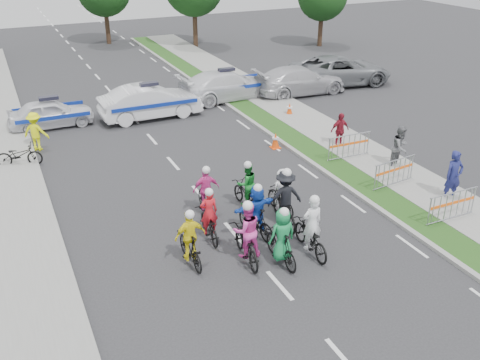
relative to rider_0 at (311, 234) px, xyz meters
name	(u,v)px	position (x,y,z in m)	size (l,w,h in m)	color
ground	(280,285)	(-1.60, -1.04, -0.65)	(90.00, 90.00, 0.00)	#28282B
curb_right	(333,178)	(3.50, 3.96, -0.59)	(0.20, 60.00, 0.12)	gray
grass_strip	(348,174)	(4.20, 3.96, -0.59)	(1.20, 60.00, 0.11)	#1D4717
sidewalk_right	(385,166)	(6.00, 3.96, -0.58)	(2.40, 60.00, 0.13)	gray
sidewalk_left	(10,248)	(-8.10, 3.96, -0.58)	(3.00, 60.00, 0.13)	gray
rider_0	(311,234)	(0.00, 0.00, 0.00)	(0.78, 1.96, 1.96)	black
rider_1	(282,241)	(-1.04, -0.11, 0.08)	(0.78, 1.76, 1.85)	black
rider_2	(246,239)	(-1.89, 0.44, 0.09)	(0.90, 2.02, 1.99)	black
rider_3	(190,243)	(-3.41, 0.97, 0.05)	(0.91, 1.72, 1.80)	black
rider_4	(284,203)	(0.11, 1.79, 0.13)	(1.21, 2.08, 2.03)	black
rider_5	(256,214)	(-1.03, 1.52, 0.13)	(1.54, 1.82, 1.85)	black
rider_6	(209,221)	(-2.41, 2.04, -0.06)	(0.77, 1.79, 1.77)	black
rider_7	(281,195)	(0.40, 2.51, 0.01)	(0.72, 1.60, 1.65)	black
rider_8	(247,190)	(-0.50, 3.30, 0.02)	(0.78, 1.79, 1.79)	black
rider_9	(206,196)	(-1.92, 3.48, 0.05)	(0.93, 1.75, 1.81)	black
police_car_0	(51,113)	(-5.45, 14.61, 0.03)	(1.59, 3.95, 1.34)	silver
police_car_1	(150,102)	(-0.76, 13.84, 0.18)	(1.76, 5.04, 1.66)	silver
police_car_2	(227,85)	(3.96, 15.08, 0.15)	(2.24, 5.52, 1.60)	silver
civilian_sedan	(300,80)	(8.15, 14.28, 0.14)	(2.20, 5.42, 1.57)	silver
civilian_suv	(340,70)	(11.39, 14.96, 0.21)	(2.85, 6.19, 1.72)	slate
spectator_0	(454,176)	(6.31, 0.78, 0.28)	(0.67, 0.44, 1.85)	navy
spectator_1	(400,147)	(6.45, 3.71, 0.24)	(0.86, 0.67, 1.77)	slate
spectator_2	(340,130)	(5.56, 6.57, 0.13)	(0.91, 0.38, 1.56)	maroon
marshal_hiviz	(36,131)	(-6.41, 11.84, 0.20)	(1.09, 0.63, 1.69)	#ECF90D
barrier_0	(452,207)	(5.10, -0.43, -0.09)	(2.00, 0.50, 1.12)	#A5A8AD
barrier_1	(394,174)	(5.10, 2.42, -0.09)	(2.00, 0.50, 1.12)	#A5A8AD
barrier_2	(349,147)	(5.10, 5.24, -0.09)	(2.00, 0.50, 1.12)	#A5A8AD
cone_0	(275,141)	(3.00, 7.67, -0.31)	(0.40, 0.40, 0.70)	#F24C0C
cone_1	(289,109)	(5.69, 11.13, -0.31)	(0.40, 0.40, 0.70)	#F24C0C
parked_bike	(19,155)	(-7.26, 10.38, -0.18)	(0.62, 1.79, 0.94)	black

